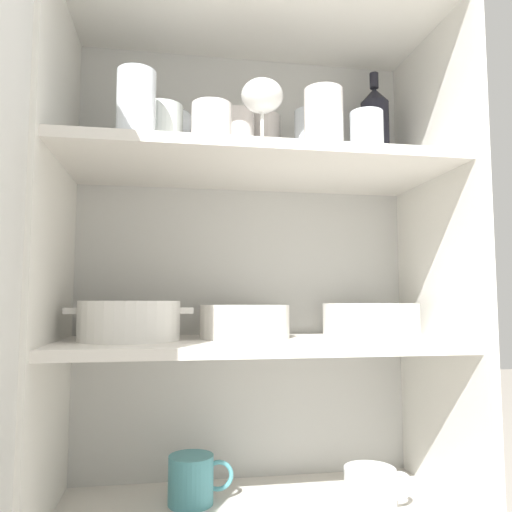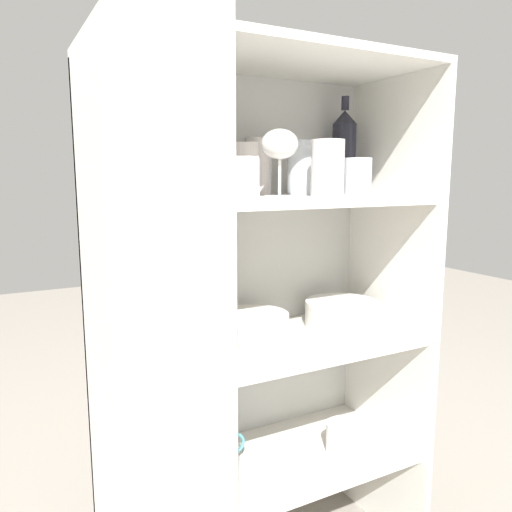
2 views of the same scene
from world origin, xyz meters
The scene contains 23 objects.
cupboard_back_panel centered at (0.00, 0.35, 0.65)m, with size 0.81×0.02×1.31m, color silver.
cupboard_side_left centered at (-0.40, 0.17, 0.65)m, with size 0.02×0.37×1.31m, color white.
cupboard_side_right centered at (0.40, 0.17, 0.65)m, with size 0.02×0.37×1.31m, color white.
cupboard_top_panel centered at (0.00, 0.17, 1.32)m, with size 0.81×0.37×0.02m, color white.
shelf_board_middle centered at (0.00, 0.17, 0.62)m, with size 0.78×0.34×0.02m, color silver.
shelf_board_upper centered at (0.00, 0.17, 0.99)m, with size 0.78×0.34×0.02m, color silver.
tumbler_glass_0 centered at (0.13, 0.22, 1.07)m, with size 0.07×0.07×0.14m.
tumbler_glass_1 centered at (-0.10, 0.10, 1.04)m, with size 0.08×0.08×0.09m.
tumbler_glass_2 centered at (0.04, 0.28, 1.07)m, with size 0.07×0.07×0.15m.
tumbler_glass_3 centered at (0.21, 0.09, 1.04)m, with size 0.07×0.07×0.09m.
tumbler_glass_4 centered at (-0.03, 0.22, 1.06)m, with size 0.07×0.07×0.13m.
tumbler_glass_5 centered at (-0.19, 0.15, 1.05)m, with size 0.08×0.08×0.10m.
tumbler_glass_6 centered at (-0.25, 0.25, 1.06)m, with size 0.08×0.08×0.12m.
tumbler_glass_7 centered at (0.12, 0.09, 1.06)m, with size 0.08×0.08×0.13m.
tumbler_glass_8 centered at (-0.24, 0.06, 1.06)m, with size 0.07×0.07×0.13m.
wine_glass_0 centered at (-0.16, 0.24, 1.09)m, with size 0.07×0.07×0.13m.
wine_glass_1 centered at (0.00, 0.11, 1.11)m, with size 0.08×0.08×0.15m.
wine_bottle centered at (0.31, 0.27, 1.11)m, with size 0.07×0.07×0.27m.
plate_stack_white centered at (0.25, 0.18, 0.67)m, with size 0.20×0.20×0.07m.
mixing_bowl_large centered at (-0.02, 0.20, 0.67)m, with size 0.19×0.19×0.07m.
casserole_dish centered at (-0.25, 0.18, 0.67)m, with size 0.25×0.20×0.08m.
coffee_mug_primary centered at (-0.13, 0.21, 0.36)m, with size 0.13×0.09×0.09m.
coffee_mug_extra_1 centered at (0.21, 0.11, 0.35)m, with size 0.14×0.10×0.08m.
Camera 1 is at (-0.17, -0.83, 0.71)m, focal length 35.00 mm.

